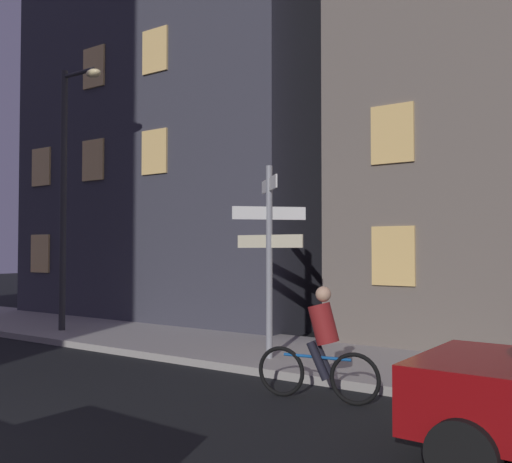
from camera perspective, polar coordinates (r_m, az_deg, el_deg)
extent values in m
cube|color=#9E9991|center=(11.61, 1.51, -12.04)|extent=(40.00, 3.45, 0.14)
cylinder|color=gray|center=(10.40, 1.35, -3.03)|extent=(0.12, 0.12, 3.54)
cube|color=white|center=(10.46, 1.34, 4.76)|extent=(0.88, 0.88, 0.24)
cube|color=white|center=(10.42, 1.34, 1.87)|extent=(1.00, 1.00, 0.24)
cube|color=beige|center=(10.40, 1.34, -0.99)|extent=(1.41, 0.03, 0.24)
cylinder|color=#2D2D30|center=(14.82, -18.90, 3.07)|extent=(0.16, 0.16, 6.46)
cylinder|color=#2D2D30|center=(14.97, -17.47, 15.02)|extent=(1.09, 0.10, 0.10)
ellipsoid|color=#F9E099|center=(14.54, -16.08, 15.12)|extent=(0.44, 0.28, 0.20)
cylinder|color=black|center=(5.64, 20.14, -20.42)|extent=(0.65, 0.25, 0.64)
cylinder|color=black|center=(7.38, 24.37, -15.86)|extent=(0.65, 0.25, 0.64)
sphere|color=#F9EFCC|center=(6.02, 14.56, -15.60)|extent=(0.16, 0.16, 0.16)
sphere|color=#F9EFCC|center=(7.19, 18.44, -13.29)|extent=(0.16, 0.16, 0.16)
torus|color=black|center=(8.45, 2.56, -13.91)|extent=(0.72, 0.16, 0.72)
torus|color=black|center=(8.08, 9.96, -14.45)|extent=(0.72, 0.16, 0.72)
cylinder|color=#1959A5|center=(8.20, 6.17, -12.50)|extent=(1.00, 0.18, 0.04)
cylinder|color=maroon|center=(8.09, 6.83, -9.23)|extent=(0.49, 0.38, 0.61)
sphere|color=tan|center=(8.05, 6.82, -6.30)|extent=(0.22, 0.22, 0.22)
cylinder|color=black|center=(8.10, 6.28, -12.84)|extent=(0.35, 0.17, 0.55)
cylinder|color=black|center=(8.27, 6.72, -12.61)|extent=(0.35, 0.17, 0.55)
cube|color=#383842|center=(20.20, -4.32, 16.21)|extent=(9.93, 8.13, 16.76)
cube|color=#F2C672|center=(19.12, -20.97, -2.09)|extent=(0.90, 0.06, 1.20)
cube|color=#F2C672|center=(19.30, -20.88, 6.11)|extent=(0.90, 0.06, 1.20)
cube|color=#F2C672|center=(17.34, -16.14, 6.95)|extent=(0.90, 0.06, 1.20)
cube|color=#F2C672|center=(15.54, -10.23, 7.93)|extent=(0.90, 0.06, 1.20)
cube|color=#F2C672|center=(17.97, -16.06, 15.66)|extent=(0.90, 0.06, 1.20)
cube|color=#F2C672|center=(16.23, -10.17, 17.55)|extent=(0.90, 0.06, 1.20)
cube|color=#F2C672|center=(11.70, 13.69, -2.41)|extent=(0.90, 0.06, 1.20)
cube|color=#F2C672|center=(11.94, 13.60, 9.57)|extent=(0.90, 0.06, 1.20)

